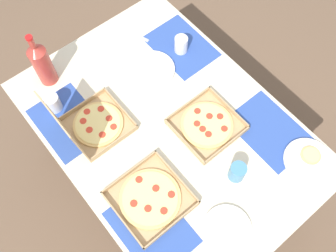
{
  "coord_description": "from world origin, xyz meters",
  "views": [
    {
      "loc": [
        -0.61,
        0.5,
        2.36
      ],
      "look_at": [
        0.0,
        0.0,
        0.77
      ],
      "focal_mm": 39.98,
      "sensor_mm": 36.0,
      "label": 1
    }
  ],
  "objects_px": {
    "plate_middle": "(227,229)",
    "pizza_box_edge_far": "(150,198)",
    "pizza_box_corner_left": "(207,125)",
    "soda_bottle": "(42,63)",
    "cup_clear_left": "(53,103)",
    "pizza_box_corner_right": "(91,125)",
    "plate_near_left": "(308,161)",
    "plate_far_right": "(152,70)",
    "cup_clear_right": "(237,172)",
    "cup_spare": "(181,45)"
  },
  "relations": [
    {
      "from": "pizza_box_edge_far",
      "to": "soda_bottle",
      "type": "relative_size",
      "value": 0.94
    },
    {
      "from": "pizza_box_corner_left",
      "to": "cup_clear_left",
      "type": "height_order",
      "value": "cup_clear_left"
    },
    {
      "from": "plate_far_right",
      "to": "pizza_box_corner_right",
      "type": "bearing_deg",
      "value": 101.19
    },
    {
      "from": "pizza_box_edge_far",
      "to": "cup_clear_right",
      "type": "height_order",
      "value": "cup_clear_right"
    },
    {
      "from": "pizza_box_edge_far",
      "to": "plate_far_right",
      "type": "distance_m",
      "value": 0.67
    },
    {
      "from": "plate_far_right",
      "to": "cup_clear_left",
      "type": "bearing_deg",
      "value": 75.57
    },
    {
      "from": "pizza_box_corner_right",
      "to": "cup_clear_left",
      "type": "relative_size",
      "value": 3.3
    },
    {
      "from": "pizza_box_corner_left",
      "to": "cup_spare",
      "type": "distance_m",
      "value": 0.46
    },
    {
      "from": "pizza_box_edge_far",
      "to": "plate_middle",
      "type": "bearing_deg",
      "value": -151.33
    },
    {
      "from": "plate_far_right",
      "to": "cup_clear_left",
      "type": "relative_size",
      "value": 2.48
    },
    {
      "from": "pizza_box_corner_right",
      "to": "cup_clear_left",
      "type": "height_order",
      "value": "pizza_box_corner_right"
    },
    {
      "from": "plate_near_left",
      "to": "plate_middle",
      "type": "distance_m",
      "value": 0.49
    },
    {
      "from": "plate_near_left",
      "to": "cup_clear_left",
      "type": "relative_size",
      "value": 2.43
    },
    {
      "from": "plate_near_left",
      "to": "soda_bottle",
      "type": "height_order",
      "value": "soda_bottle"
    },
    {
      "from": "soda_bottle",
      "to": "cup_spare",
      "type": "xyz_separation_m",
      "value": [
        -0.29,
        -0.63,
        -0.09
      ]
    },
    {
      "from": "cup_clear_right",
      "to": "cup_clear_left",
      "type": "distance_m",
      "value": 0.92
    },
    {
      "from": "pizza_box_edge_far",
      "to": "plate_near_left",
      "type": "xyz_separation_m",
      "value": [
        -0.32,
        -0.66,
        -0.0
      ]
    },
    {
      "from": "soda_bottle",
      "to": "cup_spare",
      "type": "distance_m",
      "value": 0.7
    },
    {
      "from": "cup_clear_left",
      "to": "pizza_box_corner_left",
      "type": "bearing_deg",
      "value": -137.21
    },
    {
      "from": "plate_middle",
      "to": "cup_clear_right",
      "type": "bearing_deg",
      "value": -52.6
    },
    {
      "from": "cup_spare",
      "to": "cup_clear_left",
      "type": "height_order",
      "value": "same"
    },
    {
      "from": "pizza_box_edge_far",
      "to": "plate_near_left",
      "type": "distance_m",
      "value": 0.73
    },
    {
      "from": "pizza_box_edge_far",
      "to": "soda_bottle",
      "type": "height_order",
      "value": "soda_bottle"
    },
    {
      "from": "plate_near_left",
      "to": "cup_spare",
      "type": "distance_m",
      "value": 0.85
    },
    {
      "from": "plate_near_left",
      "to": "plate_far_right",
      "type": "bearing_deg",
      "value": 15.67
    },
    {
      "from": "cup_clear_right",
      "to": "pizza_box_edge_far",
      "type": "bearing_deg",
      "value": 66.44
    },
    {
      "from": "pizza_box_edge_far",
      "to": "plate_far_right",
      "type": "height_order",
      "value": "pizza_box_edge_far"
    },
    {
      "from": "pizza_box_corner_left",
      "to": "soda_bottle",
      "type": "relative_size",
      "value": 0.88
    },
    {
      "from": "pizza_box_corner_left",
      "to": "soda_bottle",
      "type": "bearing_deg",
      "value": 31.7
    },
    {
      "from": "plate_far_right",
      "to": "soda_bottle",
      "type": "distance_m",
      "value": 0.54
    },
    {
      "from": "pizza_box_corner_right",
      "to": "plate_middle",
      "type": "height_order",
      "value": "pizza_box_corner_right"
    },
    {
      "from": "pizza_box_corner_right",
      "to": "pizza_box_corner_left",
      "type": "bearing_deg",
      "value": -127.58
    },
    {
      "from": "pizza_box_corner_right",
      "to": "cup_clear_left",
      "type": "distance_m",
      "value": 0.23
    },
    {
      "from": "pizza_box_corner_left",
      "to": "cup_spare",
      "type": "height_order",
      "value": "cup_spare"
    },
    {
      "from": "cup_clear_right",
      "to": "cup_spare",
      "type": "distance_m",
      "value": 0.73
    },
    {
      "from": "pizza_box_edge_far",
      "to": "plate_middle",
      "type": "relative_size",
      "value": 1.48
    },
    {
      "from": "plate_near_left",
      "to": "cup_clear_left",
      "type": "distance_m",
      "value": 1.22
    },
    {
      "from": "cup_clear_left",
      "to": "pizza_box_corner_right",
      "type": "bearing_deg",
      "value": -160.85
    },
    {
      "from": "plate_middle",
      "to": "pizza_box_edge_far",
      "type": "bearing_deg",
      "value": 28.67
    },
    {
      "from": "pizza_box_edge_far",
      "to": "pizza_box_corner_left",
      "type": "relative_size",
      "value": 1.08
    },
    {
      "from": "pizza_box_corner_left",
      "to": "plate_near_left",
      "type": "relative_size",
      "value": 1.25
    },
    {
      "from": "pizza_box_corner_left",
      "to": "plate_far_right",
      "type": "xyz_separation_m",
      "value": [
        0.41,
        0.0,
        -0.0
      ]
    },
    {
      "from": "pizza_box_corner_right",
      "to": "cup_clear_right",
      "type": "bearing_deg",
      "value": -148.69
    },
    {
      "from": "pizza_box_corner_left",
      "to": "cup_clear_left",
      "type": "relative_size",
      "value": 3.05
    },
    {
      "from": "pizza_box_corner_right",
      "to": "plate_middle",
      "type": "relative_size",
      "value": 1.49
    },
    {
      "from": "pizza_box_edge_far",
      "to": "pizza_box_corner_right",
      "type": "distance_m",
      "value": 0.44
    },
    {
      "from": "cup_clear_right",
      "to": "cup_clear_left",
      "type": "xyz_separation_m",
      "value": [
        0.81,
        0.44,
        -0.0
      ]
    },
    {
      "from": "plate_middle",
      "to": "cup_clear_left",
      "type": "bearing_deg",
      "value": 14.22
    },
    {
      "from": "soda_bottle",
      "to": "cup_clear_left",
      "type": "height_order",
      "value": "soda_bottle"
    },
    {
      "from": "plate_near_left",
      "to": "pizza_box_corner_right",
      "type": "bearing_deg",
      "value": 41.24
    }
  ]
}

